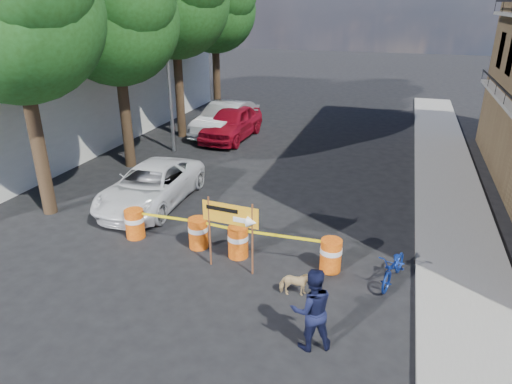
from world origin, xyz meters
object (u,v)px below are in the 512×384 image
Objects in this scene: barrel_mid_left at (198,232)px; barrel_far_right at (331,255)px; barrel_mid_right at (238,241)px; sedan_red at (232,123)px; bicycle at (396,254)px; pedestrian at (312,309)px; suv_white at (151,186)px; dog at (295,284)px; barrel_far_left at (135,223)px; detour_sign at (238,221)px; sedan_silver at (226,119)px.

barrel_mid_left is 3.84m from barrel_far_right.
sedan_red is (-4.37, 11.14, 0.37)m from barrel_mid_right.
bicycle is 0.34× the size of sedan_red.
pedestrian is 0.37× the size of suv_white.
dog is at bearing -34.32° from barrel_mid_right.
barrel_mid_left is 3.54m from dog.
pedestrian is (0.07, -3.02, 0.44)m from barrel_far_right.
barrel_far_left is 0.54× the size of bicycle.
detour_sign is (-2.30, -0.78, 1.01)m from barrel_far_right.
barrel_mid_left is at bearing 178.87° from barrel_far_right.
barrel_mid_left is 0.18× the size of sedan_red.
sedan_red is (-3.10, 11.00, 0.37)m from barrel_mid_left.
dog is (-2.23, -1.31, -0.51)m from bicycle.
bicycle is (5.45, -0.16, 0.37)m from barrel_mid_left.
barrel_mid_left is at bearing 51.28° from dog.
sedan_silver is at bearing 133.04° from sedan_red.
suv_white is (-6.06, 3.79, 0.36)m from dog.
barrel_mid_right is 2.57m from barrel_far_right.
barrel_far_left is at bearing 60.63° from dog.
detour_sign reaches higher than barrel_far_right.
sedan_silver reaches higher than barrel_mid_left.
suv_white reaches higher than barrel_far_left.
detour_sign is 12.74m from sedan_red.
barrel_mid_right is at bearing 41.56° from dog.
barrel_far_left is at bearing -179.15° from barrel_mid_left.
bicycle reaches higher than suv_white.
dog is 14.89m from sedan_silver.
sedan_silver is (-4.97, 11.84, 0.38)m from barrel_mid_right.
detour_sign is (1.54, -0.86, 1.01)m from barrel_mid_left.
detour_sign is 4.03m from bicycle.
bicycle reaches higher than barrel_far_left.
barrel_mid_left is 0.17× the size of sedan_silver.
barrel_far_right is at bearing -1.13° from barrel_mid_left.
barrel_mid_right is 4.80m from suv_white.
barrel_far_right is 0.18× the size of suv_white.
suv_white is 9.43m from sedan_silver.
barrel_far_left is at bearing 171.90° from detour_sign.
barrel_mid_right is 0.18× the size of sedan_red.
dog is at bearing -134.95° from bicycle.
barrel_mid_left is at bearing -63.17° from pedestrian.
detour_sign reaches higher than barrel_mid_left.
barrel_far_left is at bearing 178.07° from barrel_mid_right.
pedestrian reaches higher than barrel_mid_right.
barrel_far_right is 13.99m from sedan_silver.
detour_sign is 0.41× the size of sedan_red.
pedestrian is (5.98, -3.06, 0.44)m from barrel_far_left.
barrel_mid_left is at bearing 173.56° from barrel_mid_right.
sedan_silver reaches higher than bicycle.
bicycle is at bearing -3.10° from barrel_far_right.
sedan_red reaches higher than barrel_far_right.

